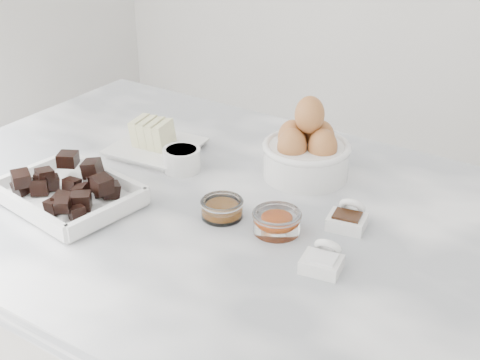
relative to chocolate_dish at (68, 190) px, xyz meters
The scene contains 9 objects.
marble_slab 0.27m from the chocolate_dish, 32.05° to the left, with size 1.20×0.80×0.04m, color white.
chocolate_dish is the anchor object (origin of this frame).
butter_plate 0.25m from the chocolate_dish, 92.81° to the left, with size 0.18×0.18×0.07m.
sugar_ramekin 0.23m from the chocolate_dish, 67.51° to the left, with size 0.07×0.07×0.04m.
egg_bowl 0.44m from the chocolate_dish, 47.11° to the left, with size 0.17×0.17×0.16m.
honey_bowl 0.27m from the chocolate_dish, 23.05° to the left, with size 0.07×0.07×0.03m.
zest_bowl 0.37m from the chocolate_dish, 18.64° to the left, with size 0.08×0.08×0.04m.
vanilla_spoon 0.48m from the chocolate_dish, 24.14° to the left, with size 0.07×0.08×0.05m.
salt_spoon 0.47m from the chocolate_dish, ahead, with size 0.07×0.08×0.04m.
Camera 1 is at (0.59, -0.83, 1.52)m, focal length 50.00 mm.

